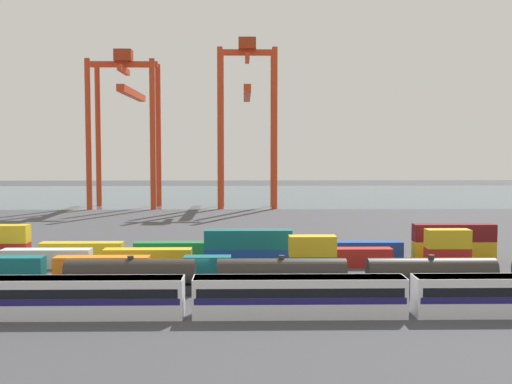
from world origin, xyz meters
name	(u,v)px	position (x,y,z in m)	size (l,w,h in m)	color
ground_plane	(215,235)	(0.00, 40.00, 0.00)	(420.00, 420.00, 0.00)	#424247
harbour_water	(228,195)	(0.00, 145.66, 0.00)	(400.00, 110.00, 0.01)	#475B6B
passenger_train	(299,295)	(10.99, -19.24, 2.14)	(63.94, 3.14, 3.90)	silver
freight_tank_row	(431,275)	(26.89, -9.31, 2.04)	(82.67, 2.87, 4.33)	#232326
shipping_container_2	(102,266)	(-12.59, 0.54, 1.30)	(12.10, 2.44, 2.60)	orange
shipping_container_3	(208,266)	(0.91, 0.54, 1.30)	(6.04, 2.44, 2.60)	#146066
shipping_container_4	(312,266)	(14.40, 0.54, 1.30)	(6.04, 2.44, 2.60)	#146066
shipping_container_5	(312,246)	(14.40, 0.54, 3.90)	(6.04, 2.44, 2.60)	gold
shipping_container_8	(47,258)	(-21.57, 6.75, 1.30)	(12.10, 2.44, 2.60)	silver
shipping_container_9	(148,258)	(-7.69, 6.75, 1.30)	(12.10, 2.44, 2.60)	gold
shipping_container_10	(248,258)	(6.19, 6.75, 1.30)	(12.10, 2.44, 2.60)	#1C4299
shipping_container_11	(248,239)	(6.19, 6.75, 3.90)	(12.10, 2.44, 2.60)	#146066
shipping_container_12	(348,257)	(20.07, 6.75, 1.30)	(12.10, 2.44, 2.60)	#AD211C
shipping_container_13	(447,257)	(33.95, 6.75, 1.30)	(6.04, 2.44, 2.60)	#AD211C
shipping_container_14	(448,239)	(33.95, 6.75, 3.90)	(6.04, 2.44, 2.60)	gold
shipping_container_19	(82,251)	(-18.36, 12.96, 1.30)	(12.10, 2.44, 2.60)	gold
shipping_container_20	(176,251)	(-4.54, 12.96, 1.30)	(12.10, 2.44, 2.60)	#197538
shipping_container_21	(269,250)	(9.28, 12.96, 1.30)	(6.04, 2.44, 2.60)	#1C4299
shipping_container_22	(361,250)	(23.09, 12.96, 1.30)	(12.10, 2.44, 2.60)	#1C4299
shipping_container_23	(454,250)	(36.91, 12.96, 1.30)	(12.10, 2.44, 2.60)	gold
shipping_container_24	(454,233)	(36.91, 12.96, 3.90)	(12.10, 2.44, 2.60)	maroon
gantry_crane_west	(126,111)	(-27.58, 99.99, 27.11)	(18.84, 38.58, 43.67)	red
gantry_crane_central	(247,107)	(6.56, 100.00, 28.24)	(16.43, 38.46, 47.00)	red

